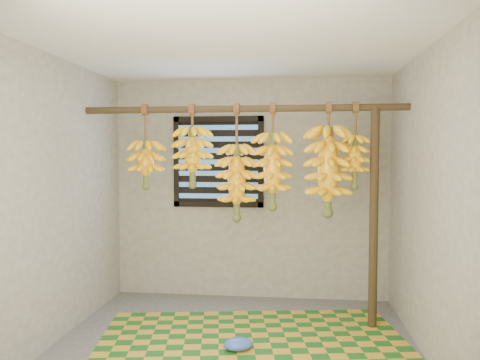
# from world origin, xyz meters

# --- Properties ---
(floor) EXTENTS (3.00, 3.00, 0.01)m
(floor) POSITION_xyz_m (0.00, 0.00, -0.01)
(floor) COLOR #4B4B4B
(floor) RESTS_ON ground
(ceiling) EXTENTS (3.00, 3.00, 0.01)m
(ceiling) POSITION_xyz_m (0.00, 0.00, 2.40)
(ceiling) COLOR silver
(ceiling) RESTS_ON wall_back
(wall_back) EXTENTS (3.00, 0.01, 2.40)m
(wall_back) POSITION_xyz_m (0.00, 1.50, 1.20)
(wall_back) COLOR slate
(wall_back) RESTS_ON floor
(wall_left) EXTENTS (0.01, 3.00, 2.40)m
(wall_left) POSITION_xyz_m (-1.50, 0.00, 1.20)
(wall_left) COLOR slate
(wall_left) RESTS_ON floor
(wall_right) EXTENTS (0.01, 3.00, 2.40)m
(wall_right) POSITION_xyz_m (1.50, 0.00, 1.20)
(wall_right) COLOR slate
(wall_right) RESTS_ON floor
(window) EXTENTS (1.00, 0.04, 1.00)m
(window) POSITION_xyz_m (-0.35, 1.48, 1.50)
(window) COLOR black
(window) RESTS_ON wall_back
(hanging_pole) EXTENTS (3.00, 0.06, 0.06)m
(hanging_pole) POSITION_xyz_m (0.00, 0.70, 2.00)
(hanging_pole) COLOR #3F2E18
(hanging_pole) RESTS_ON wall_left
(support_post) EXTENTS (0.08, 0.08, 2.00)m
(support_post) POSITION_xyz_m (1.20, 0.70, 1.00)
(support_post) COLOR #3F2E18
(support_post) RESTS_ON floor
(woven_mat) EXTENTS (2.88, 2.45, 0.01)m
(woven_mat) POSITION_xyz_m (0.19, -0.04, 0.01)
(woven_mat) COLOR #1A581A
(woven_mat) RESTS_ON floor
(plastic_bag) EXTENTS (0.29, 0.25, 0.10)m
(plastic_bag) POSITION_xyz_m (0.05, 0.03, 0.06)
(plastic_bag) COLOR blue
(plastic_bag) RESTS_ON woven_mat
(banana_bunch_a) EXTENTS (0.33, 0.33, 0.79)m
(banana_bunch_a) POSITION_xyz_m (-0.92, 0.70, 1.49)
(banana_bunch_a) COLOR brown
(banana_bunch_a) RESTS_ON hanging_pole
(banana_bunch_b) EXTENTS (0.36, 0.36, 0.78)m
(banana_bunch_b) POSITION_xyz_m (-0.47, 0.70, 1.56)
(banana_bunch_b) COLOR brown
(banana_bunch_b) RESTS_ON hanging_pole
(banana_bunch_c) EXTENTS (0.35, 0.35, 1.08)m
(banana_bunch_c) POSITION_xyz_m (-0.05, 0.70, 1.32)
(banana_bunch_c) COLOR brown
(banana_bunch_c) RESTS_ON hanging_pole
(banana_bunch_d) EXTENTS (0.33, 0.33, 0.98)m
(banana_bunch_d) POSITION_xyz_m (0.29, 0.70, 1.43)
(banana_bunch_d) COLOR brown
(banana_bunch_d) RESTS_ON hanging_pole
(banana_bunch_e) EXTENTS (0.40, 0.40, 1.02)m
(banana_bunch_e) POSITION_xyz_m (0.79, 0.70, 1.43)
(banana_bunch_e) COLOR brown
(banana_bunch_e) RESTS_ON hanging_pole
(banana_bunch_f) EXTENTS (0.25, 0.25, 0.78)m
(banana_bunch_f) POSITION_xyz_m (1.03, 0.70, 1.52)
(banana_bunch_f) COLOR brown
(banana_bunch_f) RESTS_ON hanging_pole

